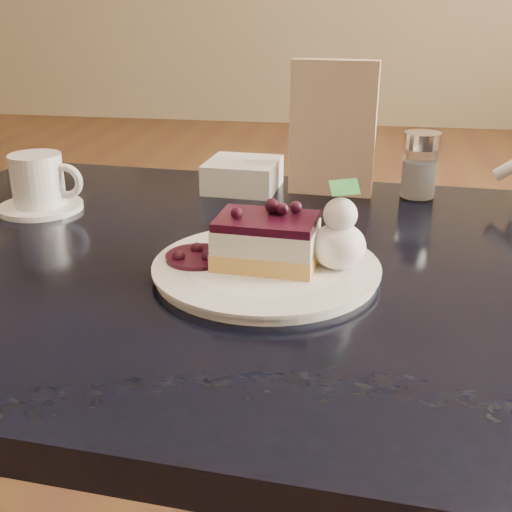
% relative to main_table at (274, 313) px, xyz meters
% --- Properties ---
extents(main_table, '(1.16, 0.81, 0.69)m').
position_rel_main_table_xyz_m(main_table, '(0.00, 0.00, 0.00)').
color(main_table, black).
rests_on(main_table, ground).
extents(dessert_plate, '(0.25, 0.25, 0.01)m').
position_rel_main_table_xyz_m(dessert_plate, '(-0.00, -0.05, 0.08)').
color(dessert_plate, white).
rests_on(dessert_plate, main_table).
extents(cheesecake_slice, '(0.12, 0.09, 0.06)m').
position_rel_main_table_xyz_m(cheesecake_slice, '(-0.00, -0.05, 0.11)').
color(cheesecake_slice, '#E29D58').
rests_on(cheesecake_slice, dessert_plate).
extents(whipped_cream, '(0.06, 0.06, 0.05)m').
position_rel_main_table_xyz_m(whipped_cream, '(0.08, -0.04, 0.11)').
color(whipped_cream, white).
rests_on(whipped_cream, dessert_plate).
extents(berry_sauce, '(0.07, 0.07, 0.01)m').
position_rel_main_table_xyz_m(berry_sauce, '(-0.08, -0.05, 0.09)').
color(berry_sauce, black).
rests_on(berry_sauce, dessert_plate).
extents(coffee_set, '(0.13, 0.12, 0.08)m').
position_rel_main_table_xyz_m(coffee_set, '(-0.36, 0.13, 0.11)').
color(coffee_set, white).
rests_on(coffee_set, main_table).
extents(menu_card, '(0.13, 0.04, 0.20)m').
position_rel_main_table_xyz_m(menu_card, '(0.05, 0.28, 0.17)').
color(menu_card, beige).
rests_on(menu_card, main_table).
extents(sugar_shaker, '(0.06, 0.06, 0.10)m').
position_rel_main_table_xyz_m(sugar_shaker, '(0.18, 0.28, 0.12)').
color(sugar_shaker, white).
rests_on(sugar_shaker, main_table).
extents(napkin_stack, '(0.12, 0.12, 0.05)m').
position_rel_main_table_xyz_m(napkin_stack, '(-0.09, 0.28, 0.10)').
color(napkin_stack, white).
rests_on(napkin_stack, main_table).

